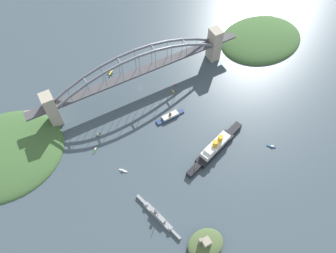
# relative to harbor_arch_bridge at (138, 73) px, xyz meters

# --- Properties ---
(ground_plane) EXTENTS (1400.00, 1400.00, 0.00)m
(ground_plane) POSITION_rel_harbor_arch_bridge_xyz_m (-0.00, -0.00, -28.01)
(ground_plane) COLOR #3D4C56
(harbor_arch_bridge) EXTENTS (294.88, 17.22, 64.05)m
(harbor_arch_bridge) POSITION_rel_harbor_arch_bridge_xyz_m (0.00, 0.00, 0.00)
(harbor_arch_bridge) COLOR #ADA38E
(harbor_arch_bridge) RESTS_ON ground
(headland_west_shore) EXTENTS (129.06, 100.38, 24.52)m
(headland_west_shore) POSITION_rel_harbor_arch_bridge_xyz_m (-201.97, 2.81, -28.01)
(headland_west_shore) COLOR #3D6033
(headland_west_shore) RESTS_ON ground
(headland_east_shore) EXTENTS (140.01, 124.74, 18.60)m
(headland_east_shore) POSITION_rel_harbor_arch_bridge_xyz_m (184.17, 15.17, -28.01)
(headland_east_shore) COLOR #3D6033
(headland_east_shore) RESTS_ON ground
(ocean_liner) EXTENTS (93.46, 37.68, 21.41)m
(ocean_liner) POSITION_rel_harbor_arch_bridge_xyz_m (-35.58, 130.80, -21.78)
(ocean_liner) COLOR black
(ocean_liner) RESTS_ON ground
(naval_cruiser) EXTENTS (20.87, 64.01, 17.21)m
(naval_cruiser) POSITION_rel_harbor_arch_bridge_xyz_m (62.19, 170.29, -25.08)
(naval_cruiser) COLOR gray
(naval_cruiser) RESTS_ON ground
(harbor_ferry_steamer) EXTENTS (39.14, 9.21, 7.79)m
(harbor_ferry_steamer) POSITION_rel_harbor_arch_bridge_xyz_m (-11.42, 63.64, -25.66)
(harbor_ferry_steamer) COLOR navy
(harbor_ferry_steamer) RESTS_ON ground
(fort_island_mid_harbor) EXTENTS (38.09, 30.43, 17.95)m
(fort_island_mid_harbor) POSITION_rel_harbor_arch_bridge_xyz_m (33.93, 219.36, -22.85)
(fort_island_mid_harbor) COLOR #4C6038
(fort_island_mid_harbor) RESTS_ON ground
(seaplane_taxiing_near_bridge) EXTENTS (9.64, 9.47, 4.84)m
(seaplane_taxiing_near_bridge) POSITION_rel_harbor_arch_bridge_xyz_m (25.08, -41.59, -26.05)
(seaplane_taxiing_near_bridge) COLOR #B7B7B2
(seaplane_taxiing_near_bridge) RESTS_ON ground
(small_boat_0) EXTENTS (8.67, 8.71, 2.19)m
(small_boat_0) POSITION_rel_harbor_arch_bridge_xyz_m (-97.86, 159.93, -27.21)
(small_boat_0) COLOR #234C8C
(small_boat_0) RESTS_ON ground
(small_boat_1) EXTENTS (1.76, 7.24, 2.16)m
(small_boat_1) POSITION_rel_harbor_arch_bridge_xyz_m (-35.47, 29.06, -27.20)
(small_boat_1) COLOR gold
(small_boat_1) RESTS_ON ground
(small_boat_2) EXTENTS (7.67, 8.53, 2.37)m
(small_boat_2) POSITION_rel_harbor_arch_bridge_xyz_m (72.24, 103.48, -27.17)
(small_boat_2) COLOR silver
(small_boat_2) RESTS_ON ground
(small_boat_3) EXTENTS (6.73, 4.15, 7.11)m
(small_boat_3) POSITION_rel_harbor_arch_bridge_xyz_m (79.24, 44.09, -24.73)
(small_boat_3) COLOR black
(small_boat_3) RESTS_ON ground
(small_boat_4) EXTENTS (9.19, 8.06, 2.15)m
(small_boat_4) POSITION_rel_harbor_arch_bridge_xyz_m (89.77, 62.49, -27.24)
(small_boat_4) COLOR #2D6B3D
(small_boat_4) RESTS_ON ground
(channel_marker_buoy) EXTENTS (2.20, 2.20, 2.75)m
(channel_marker_buoy) POSITION_rel_harbor_arch_bridge_xyz_m (-43.25, 19.60, -26.89)
(channel_marker_buoy) COLOR red
(channel_marker_buoy) RESTS_ON ground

